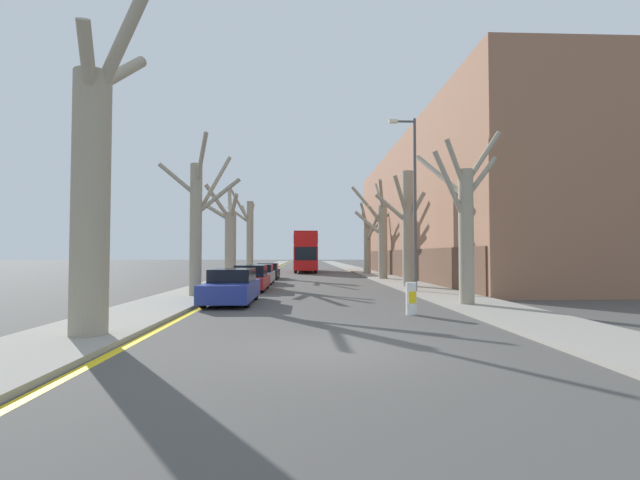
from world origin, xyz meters
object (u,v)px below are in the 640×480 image
at_px(street_tree_left_3, 249,234).
at_px(parked_car_0, 232,287).
at_px(street_tree_left_2, 229,239).
at_px(parked_car_1, 251,278).
at_px(parked_car_3, 268,271).
at_px(street_tree_right_0, 464,222).
at_px(parked_car_2, 261,274).
at_px(street_tree_right_1, 407,227).
at_px(street_tree_right_2, 381,234).
at_px(traffic_bollard, 411,298).
at_px(lamp_post, 413,196).
at_px(double_decker_bus, 306,250).
at_px(street_tree_left_1, 197,222).
at_px(street_tree_right_3, 368,242).
at_px(street_tree_left_0, 93,178).

bearing_deg(street_tree_left_3, parked_car_0, -84.51).
xyz_separation_m(street_tree_left_2, parked_car_1, (2.09, -5.00, -2.35)).
bearing_deg(street_tree_left_2, parked_car_3, 71.07).
relative_size(street_tree_right_0, parked_car_2, 1.73).
xyz_separation_m(street_tree_left_3, street_tree_right_1, (11.03, -13.54, -0.14)).
bearing_deg(street_tree_right_2, street_tree_right_0, -89.47).
relative_size(parked_car_2, traffic_bollard, 3.72).
bearing_deg(parked_car_1, lamp_post, -14.00).
relative_size(street_tree_left_2, double_decker_bus, 0.62).
xyz_separation_m(double_decker_bus, parked_car_2, (-3.11, -19.13, -1.85)).
height_order(street_tree_right_1, double_decker_bus, street_tree_right_1).
height_order(street_tree_left_1, parked_car_2, street_tree_left_1).
bearing_deg(street_tree_right_0, parked_car_2, 124.80).
height_order(street_tree_left_2, lamp_post, lamp_post).
distance_m(street_tree_right_3, parked_car_2, 15.57).
bearing_deg(lamp_post, parked_car_3, 122.75).
distance_m(street_tree_left_0, street_tree_right_1, 18.40).
bearing_deg(parked_car_0, parked_car_1, 90.00).
xyz_separation_m(street_tree_left_1, street_tree_left_3, (-0.07, 18.78, 0.29)).
relative_size(street_tree_left_1, lamp_post, 0.81).
relative_size(parked_car_2, parked_car_3, 0.98).
bearing_deg(street_tree_right_1, street_tree_left_1, -154.43).
relative_size(parked_car_1, parked_car_3, 1.13).
height_order(street_tree_left_0, street_tree_right_0, street_tree_left_0).
bearing_deg(street_tree_right_2, street_tree_left_3, 153.00).
xyz_separation_m(street_tree_right_1, parked_car_1, (-9.02, -1.21, -2.96)).
relative_size(street_tree_right_2, parked_car_1, 1.74).
height_order(street_tree_right_2, parked_car_2, street_tree_right_2).
bearing_deg(parked_car_1, street_tree_left_0, -98.54).
bearing_deg(street_tree_right_3, street_tree_left_1, -117.16).
height_order(street_tree_left_3, street_tree_right_0, street_tree_left_3).
xyz_separation_m(street_tree_left_0, street_tree_right_1, (11.04, 14.72, -0.15)).
distance_m(double_decker_bus, lamp_post, 27.19).
bearing_deg(parked_car_0, street_tree_left_2, 100.59).
height_order(parked_car_1, lamp_post, lamp_post).
distance_m(street_tree_right_2, parked_car_0, 18.01).
xyz_separation_m(street_tree_right_0, parked_car_1, (-9.03, 7.70, -2.54)).
distance_m(street_tree_left_0, parked_car_0, 8.20).
xyz_separation_m(street_tree_left_3, traffic_bollard, (8.45, -24.51, -3.23)).
bearing_deg(street_tree_left_0, street_tree_right_1, 53.12).
xyz_separation_m(street_tree_right_2, parked_car_3, (-8.87, 1.91, -2.97)).
bearing_deg(street_tree_left_1, street_tree_right_2, 50.75).
bearing_deg(street_tree_right_3, parked_car_3, -144.65).
height_order(parked_car_2, traffic_bollard, parked_car_2).
height_order(street_tree_right_2, street_tree_right_3, street_tree_right_2).
distance_m(street_tree_left_0, street_tree_left_1, 9.48).
relative_size(street_tree_right_2, double_decker_bus, 0.72).
height_order(street_tree_right_0, traffic_bollard, street_tree_right_0).
height_order(street_tree_left_3, parked_car_1, street_tree_left_3).
distance_m(street_tree_left_0, parked_car_2, 19.17).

